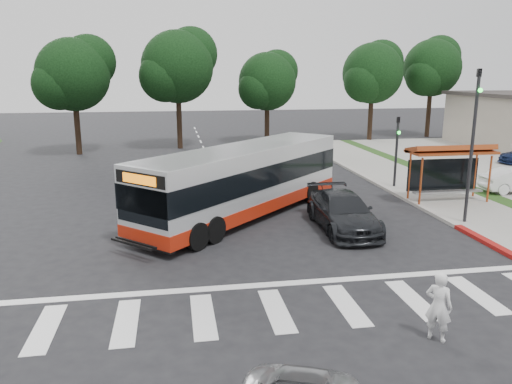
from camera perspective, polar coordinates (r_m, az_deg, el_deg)
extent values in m
plane|color=black|center=(18.54, -0.83, -6.49)|extent=(140.00, 140.00, 0.00)
cube|color=gray|center=(29.35, 18.38, 0.43)|extent=(4.00, 40.00, 0.12)
cube|color=#9E9991|center=(28.47, 14.82, 0.32)|extent=(0.30, 40.00, 0.15)
cube|color=maroon|center=(20.15, 26.49, -6.07)|extent=(0.32, 6.00, 0.15)
cube|color=silver|center=(14.01, 2.36, -13.35)|extent=(18.00, 2.60, 0.01)
cylinder|color=#A0401A|center=(25.07, 18.32, 1.13)|extent=(0.10, 0.10, 2.30)
cylinder|color=#A0401A|center=(26.93, 25.12, 1.35)|extent=(0.10, 0.10, 2.30)
cylinder|color=#A0401A|center=(26.11, 17.11, 1.69)|extent=(0.10, 0.10, 2.30)
cylinder|color=#A0401A|center=(27.90, 23.74, 1.87)|extent=(0.10, 0.10, 2.30)
cube|color=#A0401A|center=(26.24, 21.41, 4.30)|extent=(4.20, 1.60, 0.12)
cube|color=#A0401A|center=(26.26, 21.39, 4.64)|extent=(4.20, 1.32, 0.51)
cube|color=black|center=(26.95, 20.55, 1.89)|extent=(3.80, 0.06, 1.60)
cube|color=gray|center=(26.60, 21.05, 0.05)|extent=(3.60, 0.40, 0.08)
cylinder|color=black|center=(22.58, 23.43, 4.52)|extent=(0.14, 0.14, 6.50)
imported|color=black|center=(22.37, 24.10, 11.49)|extent=(0.16, 0.20, 1.00)
sphere|color=#19E533|center=(22.23, 24.27, 10.56)|extent=(0.18, 0.18, 0.18)
cylinder|color=black|center=(28.81, 15.73, 4.32)|extent=(0.14, 0.14, 4.00)
imported|color=black|center=(28.63, 15.92, 7.28)|extent=(0.16, 0.20, 1.00)
sphere|color=#19E533|center=(28.50, 16.03, 6.54)|extent=(0.18, 0.18, 0.18)
cylinder|color=black|center=(49.08, 12.94, 8.41)|extent=(0.44, 0.44, 4.40)
sphere|color=black|center=(48.92, 13.19, 13.08)|extent=(5.60, 5.60, 5.60)
sphere|color=black|center=(50.13, 14.09, 14.17)|extent=(4.20, 4.20, 4.20)
sphere|color=black|center=(47.91, 12.36, 12.28)|extent=(3.92, 3.92, 3.92)
cylinder|color=black|center=(53.88, 19.11, 8.56)|extent=(0.44, 0.44, 4.84)
sphere|color=black|center=(53.74, 19.48, 13.23)|extent=(5.60, 5.60, 5.60)
sphere|color=black|center=(55.03, 20.19, 14.31)|extent=(4.20, 4.20, 4.20)
sphere|color=black|center=(52.66, 18.82, 12.45)|extent=(3.92, 3.92, 3.92)
cylinder|color=black|center=(43.41, -8.77, 8.13)|extent=(0.44, 0.44, 4.84)
sphere|color=black|center=(43.24, -8.98, 13.95)|extent=(6.00, 6.00, 6.00)
sphere|color=black|center=(44.20, -7.44, 15.41)|extent=(4.50, 4.50, 4.50)
sphere|color=black|center=(42.49, -10.38, 12.87)|extent=(4.20, 4.20, 4.20)
cylinder|color=black|center=(46.25, 1.26, 8.05)|extent=(0.44, 0.44, 3.96)
sphere|color=black|center=(46.05, 1.28, 12.52)|extent=(5.20, 5.20, 5.20)
sphere|color=black|center=(47.02, 2.39, 13.63)|extent=(3.90, 3.90, 3.90)
sphere|color=black|center=(45.27, 0.28, 11.71)|extent=(3.64, 3.64, 3.64)
cylinder|color=black|center=(42.09, -19.74, 7.04)|extent=(0.44, 0.44, 4.40)
sphere|color=black|center=(41.89, -20.18, 12.48)|extent=(5.60, 5.60, 5.60)
sphere|color=black|center=(42.54, -18.56, 13.96)|extent=(4.20, 4.20, 4.20)
sphere|color=black|center=(41.39, -21.63, 11.39)|extent=(3.92, 3.92, 3.92)
imported|color=white|center=(13.01, 20.15, -12.17)|extent=(0.75, 0.75, 1.75)
imported|color=black|center=(20.86, 9.90, -2.24)|extent=(2.19, 5.22, 1.50)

